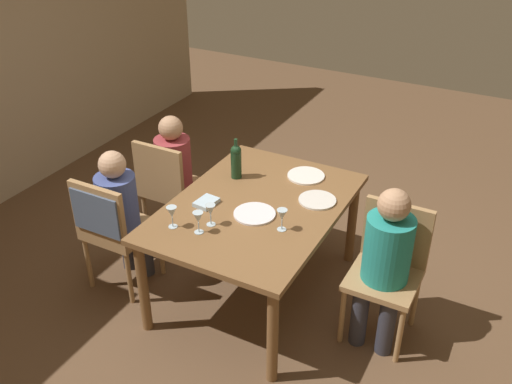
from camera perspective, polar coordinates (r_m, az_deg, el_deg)
ground_plane at (r=4.35m, az=0.00°, el=-9.75°), size 10.00×10.00×0.00m
dining_table at (r=3.95m, az=0.00°, el=-2.32°), size 1.52×1.09×0.76m
chair_near at (r=3.83m, az=13.05°, el=-6.87°), size 0.44×0.44×0.92m
chair_far_left at (r=4.14m, az=-14.52°, el=-2.95°), size 0.46×0.44×0.92m
chair_far_right at (r=4.64m, az=-8.68°, el=0.72°), size 0.44×0.44×0.92m
person_woman_host at (r=3.68m, az=12.76°, el=-6.38°), size 0.35×0.30×1.12m
person_man_bearded at (r=4.21m, az=-13.28°, el=-1.51°), size 0.33×0.29×1.09m
person_man_guest at (r=4.67m, az=-7.97°, el=2.41°), size 0.33×0.29×1.09m
wine_bottle_tall_green at (r=4.17m, az=-1.99°, el=3.16°), size 0.08×0.08×0.31m
wine_glass_near_left at (r=3.65m, az=-4.56°, el=-1.86°), size 0.07×0.07×0.15m
wine_glass_centre at (r=3.60m, az=2.61°, el=-2.36°), size 0.07×0.07×0.15m
wine_glass_near_right at (r=3.66m, az=-8.37°, el=-2.06°), size 0.07×0.07×0.15m
wine_glass_far at (r=3.59m, az=-5.77°, el=-2.61°), size 0.07×0.07×0.15m
dinner_plate_host at (r=4.26m, az=4.99°, el=1.62°), size 0.28×0.28×0.01m
dinner_plate_guest_left at (r=3.79m, az=-0.14°, el=-2.19°), size 0.28×0.28×0.01m
dinner_plate_guest_right at (r=3.96m, az=6.12°, el=-0.81°), size 0.26×0.26×0.01m
folded_napkin at (r=3.92m, az=-4.95°, el=-1.03°), size 0.17×0.14×0.03m
handbag at (r=5.16m, az=-5.51°, el=-1.22°), size 0.12×0.28×0.22m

